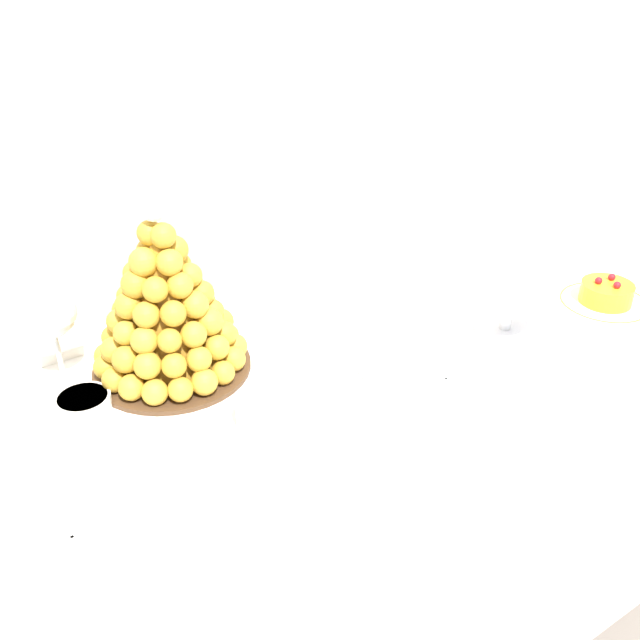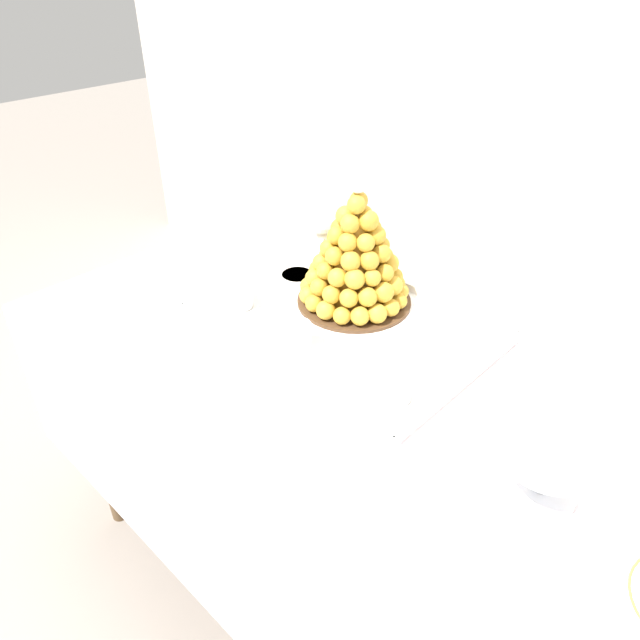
{
  "view_description": "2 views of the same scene",
  "coord_description": "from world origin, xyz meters",
  "px_view_note": "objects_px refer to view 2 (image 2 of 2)",
  "views": [
    {
      "loc": [
        -0.64,
        -0.79,
        1.39
      ],
      "look_at": [
        -0.15,
        -0.05,
        0.88
      ],
      "focal_mm": 40.49,
      "sensor_mm": 36.0,
      "label": 1
    },
    {
      "loc": [
        0.42,
        -0.71,
        1.44
      ],
      "look_at": [
        -0.21,
        -0.05,
        0.83
      ],
      "focal_mm": 33.15,
      "sensor_mm": 36.0,
      "label": 2
    }
  ],
  "objects_px": {
    "creme_brulee_ramekin": "(297,278)",
    "macaron_goblet": "(561,419)",
    "dessert_cup_centre": "(397,388)",
    "wine_glass": "(325,224)",
    "serving_tray": "(344,324)",
    "dessert_cup_left": "(239,295)",
    "dessert_cup_mid_left": "(299,337)",
    "croquembouche": "(355,257)"
  },
  "relations": [
    {
      "from": "serving_tray",
      "to": "macaron_goblet",
      "type": "relative_size",
      "value": 2.35
    },
    {
      "from": "dessert_cup_centre",
      "to": "creme_brulee_ramekin",
      "type": "xyz_separation_m",
      "value": [
        -0.42,
        0.17,
        -0.01
      ]
    },
    {
      "from": "creme_brulee_ramekin",
      "to": "wine_glass",
      "type": "relative_size",
      "value": 0.48
    },
    {
      "from": "dessert_cup_left",
      "to": "dessert_cup_centre",
      "type": "bearing_deg",
      "value": -0.69
    },
    {
      "from": "serving_tray",
      "to": "creme_brulee_ramekin",
      "type": "distance_m",
      "value": 0.2
    },
    {
      "from": "dessert_cup_left",
      "to": "macaron_goblet",
      "type": "distance_m",
      "value": 0.73
    },
    {
      "from": "dessert_cup_left",
      "to": "dessert_cup_centre",
      "type": "distance_m",
      "value": 0.44
    },
    {
      "from": "creme_brulee_ramekin",
      "to": "wine_glass",
      "type": "distance_m",
      "value": 0.14
    },
    {
      "from": "serving_tray",
      "to": "wine_glass",
      "type": "height_order",
      "value": "wine_glass"
    },
    {
      "from": "creme_brulee_ramekin",
      "to": "dessert_cup_centre",
      "type": "bearing_deg",
      "value": -21.45
    },
    {
      "from": "croquembouche",
      "to": "dessert_cup_mid_left",
      "type": "distance_m",
      "value": 0.23
    },
    {
      "from": "dessert_cup_mid_left",
      "to": "croquembouche",
      "type": "bearing_deg",
      "value": 99.7
    },
    {
      "from": "croquembouche",
      "to": "macaron_goblet",
      "type": "xyz_separation_m",
      "value": [
        0.55,
        -0.2,
        0.03
      ]
    },
    {
      "from": "dessert_cup_mid_left",
      "to": "dessert_cup_centre",
      "type": "xyz_separation_m",
      "value": [
        0.23,
        0.01,
        -0.0
      ]
    },
    {
      "from": "creme_brulee_ramekin",
      "to": "macaron_goblet",
      "type": "xyz_separation_m",
      "value": [
        0.7,
        -0.18,
        0.13
      ]
    },
    {
      "from": "dessert_cup_centre",
      "to": "croquembouche",
      "type": "bearing_deg",
      "value": 144.35
    },
    {
      "from": "serving_tray",
      "to": "dessert_cup_left",
      "type": "height_order",
      "value": "dessert_cup_left"
    },
    {
      "from": "dessert_cup_mid_left",
      "to": "macaron_goblet",
      "type": "xyz_separation_m",
      "value": [
        0.51,
        0.0,
        0.11
      ]
    },
    {
      "from": "serving_tray",
      "to": "macaron_goblet",
      "type": "distance_m",
      "value": 0.54
    },
    {
      "from": "dessert_cup_mid_left",
      "to": "dessert_cup_centre",
      "type": "distance_m",
      "value": 0.23
    },
    {
      "from": "dessert_cup_mid_left",
      "to": "wine_glass",
      "type": "relative_size",
      "value": 0.35
    },
    {
      "from": "croquembouche",
      "to": "wine_glass",
      "type": "distance_m",
      "value": 0.17
    },
    {
      "from": "croquembouche",
      "to": "dessert_cup_left",
      "type": "xyz_separation_m",
      "value": [
        -0.17,
        -0.19,
        -0.09
      ]
    },
    {
      "from": "dessert_cup_left",
      "to": "dessert_cup_mid_left",
      "type": "bearing_deg",
      "value": -5.5
    },
    {
      "from": "dessert_cup_centre",
      "to": "creme_brulee_ramekin",
      "type": "relative_size",
      "value": 0.65
    },
    {
      "from": "dessert_cup_centre",
      "to": "macaron_goblet",
      "type": "bearing_deg",
      "value": -2.75
    },
    {
      "from": "dessert_cup_left",
      "to": "creme_brulee_ramekin",
      "type": "relative_size",
      "value": 0.75
    },
    {
      "from": "croquembouche",
      "to": "dessert_cup_left",
      "type": "relative_size",
      "value": 4.82
    },
    {
      "from": "macaron_goblet",
      "to": "serving_tray",
      "type": "bearing_deg",
      "value": 165.99
    },
    {
      "from": "dessert_cup_mid_left",
      "to": "wine_glass",
      "type": "distance_m",
      "value": 0.35
    },
    {
      "from": "serving_tray",
      "to": "creme_brulee_ramekin",
      "type": "relative_size",
      "value": 7.28
    },
    {
      "from": "dessert_cup_mid_left",
      "to": "wine_glass",
      "type": "height_order",
      "value": "wine_glass"
    },
    {
      "from": "wine_glass",
      "to": "dessert_cup_centre",
      "type": "bearing_deg",
      "value": -31.61
    },
    {
      "from": "croquembouche",
      "to": "dessert_cup_mid_left",
      "type": "xyz_separation_m",
      "value": [
        0.04,
        -0.21,
        -0.09
      ]
    },
    {
      "from": "serving_tray",
      "to": "macaron_goblet",
      "type": "xyz_separation_m",
      "value": [
        0.51,
        -0.13,
        0.14
      ]
    },
    {
      "from": "serving_tray",
      "to": "wine_glass",
      "type": "relative_size",
      "value": 3.52
    },
    {
      "from": "dessert_cup_centre",
      "to": "wine_glass",
      "type": "bearing_deg",
      "value": 148.39
    },
    {
      "from": "dessert_cup_mid_left",
      "to": "creme_brulee_ramekin",
      "type": "xyz_separation_m",
      "value": [
        -0.19,
        0.18,
        -0.01
      ]
    },
    {
      "from": "serving_tray",
      "to": "dessert_cup_centre",
      "type": "distance_m",
      "value": 0.25
    },
    {
      "from": "dessert_cup_left",
      "to": "creme_brulee_ramekin",
      "type": "height_order",
      "value": "dessert_cup_left"
    },
    {
      "from": "serving_tray",
      "to": "croquembouche",
      "type": "height_order",
      "value": "croquembouche"
    },
    {
      "from": "creme_brulee_ramekin",
      "to": "serving_tray",
      "type": "bearing_deg",
      "value": -14.99
    }
  ]
}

